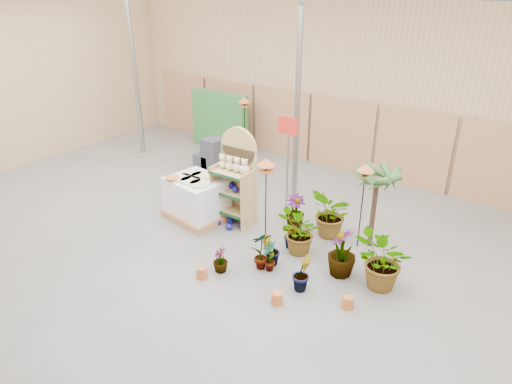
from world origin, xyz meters
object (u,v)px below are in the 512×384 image
display_shelf (237,180)px  pallet_stack (197,198)px  potted_plant_2 (299,233)px  bird_table_front (266,165)px

display_shelf → pallet_stack: 1.03m
pallet_stack → potted_plant_2: pallet_stack is taller
bird_table_front → potted_plant_2: size_ratio=2.09×
display_shelf → bird_table_front: (1.20, -0.61, 0.81)m
display_shelf → potted_plant_2: 1.96m
display_shelf → potted_plant_2: (1.85, -0.40, -0.51)m
display_shelf → pallet_stack: size_ratio=1.45×
display_shelf → potted_plant_2: size_ratio=2.32×
display_shelf → pallet_stack: display_shelf is taller
display_shelf → potted_plant_2: bearing=-14.2°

